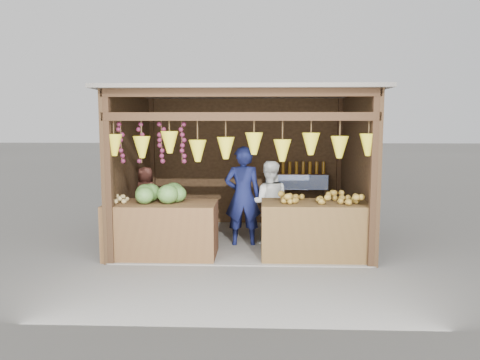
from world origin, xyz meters
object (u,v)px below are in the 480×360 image
at_px(counter_left, 162,230).
at_px(vendor_seated, 146,194).
at_px(man_standing, 243,196).
at_px(woman_standing, 269,203).
at_px(counter_right, 315,230).

xyz_separation_m(counter_left, vendor_seated, (-0.52, 1.15, 0.39)).
relative_size(man_standing, vendor_seated, 1.70).
bearing_deg(woman_standing, man_standing, 16.45).
bearing_deg(vendor_seated, woman_standing, -162.86).
relative_size(counter_left, man_standing, 1.00).
relative_size(man_standing, woman_standing, 1.18).
relative_size(woman_standing, vendor_seated, 1.45).
bearing_deg(man_standing, vendor_seated, -17.60).
xyz_separation_m(counter_left, woman_standing, (1.71, 0.84, 0.30)).
relative_size(counter_right, woman_standing, 1.14).
xyz_separation_m(woman_standing, vendor_seated, (-2.23, 0.30, 0.09)).
height_order(woman_standing, vendor_seated, woman_standing).
relative_size(counter_left, counter_right, 1.04).
distance_m(counter_right, woman_standing, 1.10).
bearing_deg(counter_right, counter_left, -179.14).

